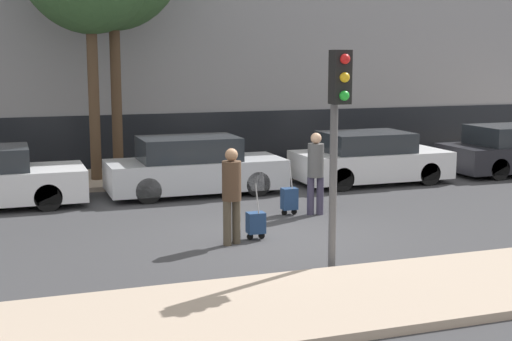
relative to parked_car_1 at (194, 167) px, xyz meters
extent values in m
plane|color=#38383A|center=(0.24, -4.48, -0.65)|extent=(80.00, 80.00, 0.00)
cube|color=tan|center=(0.24, -8.23, -0.59)|extent=(28.00, 2.50, 0.12)
cube|color=tan|center=(0.24, 2.52, -0.59)|extent=(28.00, 3.00, 0.12)
cube|color=black|center=(0.24, 4.70, 0.15)|extent=(27.44, 0.06, 1.60)
cylinder|color=black|center=(-3.46, -0.83, -0.35)|extent=(0.60, 0.18, 0.60)
cylinder|color=black|center=(-3.46, 0.77, -0.35)|extent=(0.60, 0.18, 0.60)
cube|color=#B7BABF|center=(0.05, 0.00, -0.16)|extent=(4.25, 1.72, 0.70)
cube|color=#23282D|center=(-0.12, 0.00, 0.47)|extent=(2.34, 1.51, 0.56)
cylinder|color=black|center=(1.36, -0.77, -0.35)|extent=(0.60, 0.18, 0.60)
cylinder|color=black|center=(1.36, 0.77, -0.35)|extent=(0.60, 0.18, 0.60)
cylinder|color=black|center=(-1.27, -0.77, -0.35)|extent=(0.60, 0.18, 0.60)
cylinder|color=black|center=(-1.27, 0.77, -0.35)|extent=(0.60, 0.18, 0.60)
cube|color=silver|center=(4.80, -0.02, -0.16)|extent=(4.02, 1.86, 0.70)
cube|color=#23282D|center=(4.64, -0.02, 0.44)|extent=(2.21, 1.64, 0.51)
cylinder|color=black|center=(6.05, -0.86, -0.35)|extent=(0.60, 0.18, 0.60)
cylinder|color=black|center=(6.05, 0.82, -0.35)|extent=(0.60, 0.18, 0.60)
cylinder|color=black|center=(3.55, -0.86, -0.35)|extent=(0.60, 0.18, 0.60)
cylinder|color=black|center=(3.55, 0.82, -0.35)|extent=(0.60, 0.18, 0.60)
cylinder|color=black|center=(8.25, -0.82, -0.35)|extent=(0.60, 0.18, 0.60)
cylinder|color=black|center=(8.25, 0.91, -0.35)|extent=(0.60, 0.18, 0.60)
cylinder|color=#4C4233|center=(-0.44, -4.76, -0.25)|extent=(0.15, 0.15, 0.80)
cylinder|color=#4C4233|center=(-0.63, -4.82, -0.25)|extent=(0.15, 0.15, 0.80)
cylinder|color=#473323|center=(-0.54, -4.79, 0.49)|extent=(0.34, 0.34, 0.70)
sphere|color=#936B4C|center=(-0.54, -4.79, 0.96)|extent=(0.23, 0.23, 0.23)
cube|color=navy|center=(-0.02, -4.60, -0.34)|extent=(0.32, 0.24, 0.38)
cylinder|color=black|center=(-0.13, -4.60, -0.59)|extent=(0.12, 0.03, 0.12)
cylinder|color=black|center=(0.09, -4.60, -0.59)|extent=(0.12, 0.03, 0.12)
cylinder|color=gray|center=(-0.02, -4.68, 0.12)|extent=(0.02, 0.19, 0.53)
cylinder|color=#383347|center=(1.75, -3.03, -0.25)|extent=(0.15, 0.15, 0.81)
cylinder|color=#383347|center=(1.94, -3.09, -0.25)|extent=(0.15, 0.15, 0.81)
cylinder|color=#4C4C4C|center=(1.85, -3.06, 0.50)|extent=(0.34, 0.34, 0.70)
sphere|color=tan|center=(1.85, -3.06, 0.97)|extent=(0.23, 0.23, 0.23)
cube|color=navy|center=(1.32, -2.91, -0.31)|extent=(0.32, 0.24, 0.45)
cylinder|color=black|center=(1.21, -2.91, -0.59)|extent=(0.12, 0.03, 0.12)
cylinder|color=black|center=(1.43, -2.91, -0.59)|extent=(0.12, 0.03, 0.12)
cylinder|color=gray|center=(1.32, -2.98, 0.19)|extent=(0.02, 0.19, 0.53)
cylinder|color=#515154|center=(0.50, -6.73, 1.05)|extent=(0.12, 0.12, 3.40)
cube|color=black|center=(0.50, -6.91, 2.35)|extent=(0.28, 0.24, 0.80)
sphere|color=red|center=(0.50, -7.06, 2.62)|extent=(0.15, 0.15, 0.15)
sphere|color=gold|center=(0.50, -7.06, 2.35)|extent=(0.15, 0.15, 0.15)
sphere|color=green|center=(0.50, -7.06, 2.08)|extent=(0.15, 0.15, 0.15)
torus|color=black|center=(0.52, 2.58, -0.17)|extent=(0.72, 0.06, 0.72)
torus|color=black|center=(-0.53, 2.58, -0.17)|extent=(0.72, 0.06, 0.72)
cylinder|color=maroon|center=(-0.01, 2.58, 0.02)|extent=(1.00, 0.05, 0.05)
cylinder|color=maroon|center=(-0.20, 2.58, 0.22)|extent=(0.04, 0.04, 0.40)
cylinder|color=#4C3826|center=(-2.06, 2.22, 1.63)|extent=(0.28, 0.28, 4.34)
cylinder|color=#4C3826|center=(-1.41, 2.70, 1.70)|extent=(0.28, 0.28, 4.46)
camera|label=1|loc=(-4.21, -16.55, 2.65)|focal=50.00mm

